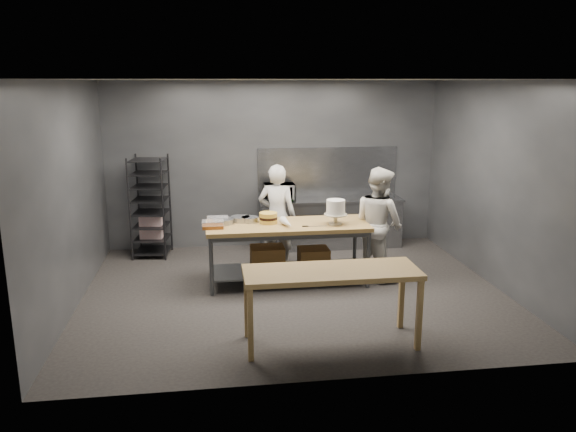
# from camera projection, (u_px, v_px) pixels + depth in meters

# --- Properties ---
(ground) EXTENTS (6.00, 6.00, 0.00)m
(ground) POSITION_uv_depth(u_px,v_px,m) (294.00, 292.00, 8.15)
(ground) COLOR black
(ground) RESTS_ON ground
(back_wall) EXTENTS (6.00, 0.04, 3.00)m
(back_wall) POSITION_uv_depth(u_px,v_px,m) (274.00, 165.00, 10.21)
(back_wall) COLOR #4C4F54
(back_wall) RESTS_ON ground
(work_table) EXTENTS (2.40, 0.90, 0.92)m
(work_table) POSITION_uv_depth(u_px,v_px,m) (287.00, 246.00, 8.42)
(work_table) COLOR olive
(work_table) RESTS_ON ground
(near_counter) EXTENTS (2.00, 0.70, 0.90)m
(near_counter) POSITION_uv_depth(u_px,v_px,m) (331.00, 277.00, 6.37)
(near_counter) COLOR olive
(near_counter) RESTS_ON ground
(back_counter) EXTENTS (2.60, 0.60, 0.90)m
(back_counter) POSITION_uv_depth(u_px,v_px,m) (330.00, 223.00, 10.28)
(back_counter) COLOR slate
(back_counter) RESTS_ON ground
(splashback_panel) EXTENTS (2.60, 0.02, 0.90)m
(splashback_panel) POSITION_uv_depth(u_px,v_px,m) (328.00, 172.00, 10.36)
(splashback_panel) COLOR slate
(splashback_panel) RESTS_ON back_counter
(speed_rack) EXTENTS (0.68, 0.72, 1.75)m
(speed_rack) POSITION_uv_depth(u_px,v_px,m) (150.00, 207.00, 9.68)
(speed_rack) COLOR black
(speed_rack) RESTS_ON ground
(chef_behind) EXTENTS (0.72, 0.59, 1.70)m
(chef_behind) POSITION_uv_depth(u_px,v_px,m) (277.00, 216.00, 9.09)
(chef_behind) COLOR silver
(chef_behind) RESTS_ON ground
(chef_right) EXTENTS (0.94, 1.04, 1.73)m
(chef_right) POSITION_uv_depth(u_px,v_px,m) (379.00, 223.00, 8.58)
(chef_right) COLOR silver
(chef_right) RESTS_ON ground
(microwave) EXTENTS (0.54, 0.37, 0.30)m
(microwave) POSITION_uv_depth(u_px,v_px,m) (279.00, 192.00, 10.01)
(microwave) COLOR black
(microwave) RESTS_ON back_counter
(frosted_cake_stand) EXTENTS (0.34, 0.34, 0.37)m
(frosted_cake_stand) POSITION_uv_depth(u_px,v_px,m) (336.00, 209.00, 8.23)
(frosted_cake_stand) COLOR #BDB397
(frosted_cake_stand) RESTS_ON work_table
(layer_cake) EXTENTS (0.27, 0.27, 0.16)m
(layer_cake) POSITION_uv_depth(u_px,v_px,m) (268.00, 218.00, 8.34)
(layer_cake) COLOR gold
(layer_cake) RESTS_ON work_table
(cake_pans) EXTENTS (0.69, 0.41, 0.07)m
(cake_pans) POSITION_uv_depth(u_px,v_px,m) (236.00, 220.00, 8.39)
(cake_pans) COLOR gray
(cake_pans) RESTS_ON work_table
(piping_bag) EXTENTS (0.19, 0.40, 0.12)m
(piping_bag) POSITION_uv_depth(u_px,v_px,m) (287.00, 223.00, 8.11)
(piping_bag) COLOR silver
(piping_bag) RESTS_ON work_table
(offset_spatula) EXTENTS (0.37, 0.02, 0.02)m
(offset_spatula) POSITION_uv_depth(u_px,v_px,m) (311.00, 226.00, 8.16)
(offset_spatula) COLOR slate
(offset_spatula) RESTS_ON work_table
(pastry_clamshells) EXTENTS (0.38, 0.44, 0.11)m
(pastry_clamshells) POSITION_uv_depth(u_px,v_px,m) (215.00, 222.00, 8.17)
(pastry_clamshells) COLOR brown
(pastry_clamshells) RESTS_ON work_table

